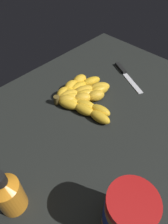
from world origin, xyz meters
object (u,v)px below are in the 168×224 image
at_px(honey_bottle, 8,194).
at_px(butter_knife, 126,74).
at_px(banana_bunch, 81,95).
at_px(peanut_butter_jar, 128,214).

relative_size(honey_bottle, butter_knife, 0.75).
distance_m(honey_bottle, butter_knife, 0.58).
relative_size(banana_bunch, peanut_butter_jar, 1.73).
bearing_deg(peanut_butter_jar, honey_bottle, 124.03).
relative_size(banana_bunch, honey_bottle, 1.69).
height_order(honey_bottle, butter_knife, honey_bottle).
bearing_deg(butter_knife, banana_bunch, 172.01).
relative_size(banana_bunch, butter_knife, 1.27).
bearing_deg(butter_knife, honey_bottle, -169.74).
bearing_deg(peanut_butter_jar, butter_knife, 35.33).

